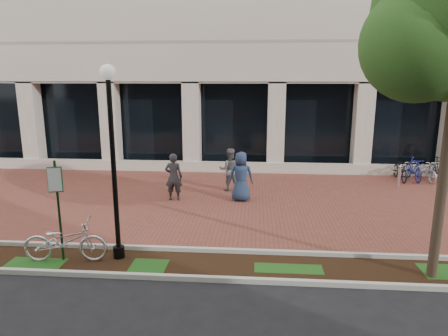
# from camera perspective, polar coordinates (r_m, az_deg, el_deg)

# --- Properties ---
(ground) EXTENTS (120.00, 120.00, 0.00)m
(ground) POSITION_cam_1_polar(r_m,az_deg,el_deg) (14.74, 0.25, -4.65)
(ground) COLOR black
(ground) RESTS_ON ground
(brick_plaza) EXTENTS (40.00, 9.00, 0.01)m
(brick_plaza) POSITION_cam_1_polar(r_m,az_deg,el_deg) (14.74, 0.25, -4.63)
(brick_plaza) COLOR brown
(brick_plaza) RESTS_ON ground
(planting_strip) EXTENTS (40.00, 1.50, 0.01)m
(planting_strip) POSITION_cam_1_polar(r_m,az_deg,el_deg) (9.88, -2.11, -13.75)
(planting_strip) COLOR black
(planting_strip) RESTS_ON ground
(curb_plaza_side) EXTENTS (40.00, 0.12, 0.12)m
(curb_plaza_side) POSITION_cam_1_polar(r_m,az_deg,el_deg) (10.52, -1.63, -11.67)
(curb_plaza_side) COLOR beige
(curb_plaza_side) RESTS_ON ground
(curb_street_side) EXTENTS (40.00, 0.12, 0.12)m
(curb_street_side) POSITION_cam_1_polar(r_m,az_deg,el_deg) (9.19, -2.67, -15.52)
(curb_street_side) COLOR beige
(curb_street_side) RESTS_ON ground
(parking_sign) EXTENTS (0.34, 0.07, 2.52)m
(parking_sign) POSITION_cam_1_polar(r_m,az_deg,el_deg) (10.34, -22.68, -4.05)
(parking_sign) COLOR #123318
(parking_sign) RESTS_ON ground
(lamppost) EXTENTS (0.36, 0.36, 4.72)m
(lamppost) POSITION_cam_1_polar(r_m,az_deg,el_deg) (9.80, -15.60, 1.95)
(lamppost) COLOR black
(lamppost) RESTS_ON ground
(locked_bicycle) EXTENTS (2.09, 0.91, 1.06)m
(locked_bicycle) POSITION_cam_1_polar(r_m,az_deg,el_deg) (10.60, -21.73, -9.66)
(locked_bicycle) COLOR silver
(locked_bicycle) RESTS_ON ground
(pedestrian_left) EXTENTS (0.65, 0.44, 1.75)m
(pedestrian_left) POSITION_cam_1_polar(r_m,az_deg,el_deg) (14.67, -7.20, -1.28)
(pedestrian_left) COLOR #2D2D32
(pedestrian_left) RESTS_ON ground
(pedestrian_mid) EXTENTS (0.90, 0.73, 1.71)m
(pedestrian_mid) POSITION_cam_1_polar(r_m,az_deg,el_deg) (15.84, 0.79, -0.22)
(pedestrian_mid) COLOR #5D5E62
(pedestrian_mid) RESTS_ON ground
(pedestrian_right) EXTENTS (0.93, 0.64, 1.83)m
(pedestrian_right) POSITION_cam_1_polar(r_m,az_deg,el_deg) (14.48, 2.45, -1.22)
(pedestrian_right) COLOR navy
(pedestrian_right) RESTS_ON ground
(bollard) EXTENTS (0.12, 0.12, 0.96)m
(bollard) POSITION_cam_1_polar(r_m,az_deg,el_deg) (17.73, 23.72, -1.12)
(bollard) COLOR silver
(bollard) RESTS_ON ground
(bike_rack_cluster) EXTENTS (3.51, 1.83, 1.02)m
(bike_rack_cluster) POSITION_cam_1_polar(r_m,az_deg,el_deg) (19.65, 27.64, -0.24)
(bike_rack_cluster) COLOR black
(bike_rack_cluster) RESTS_ON ground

